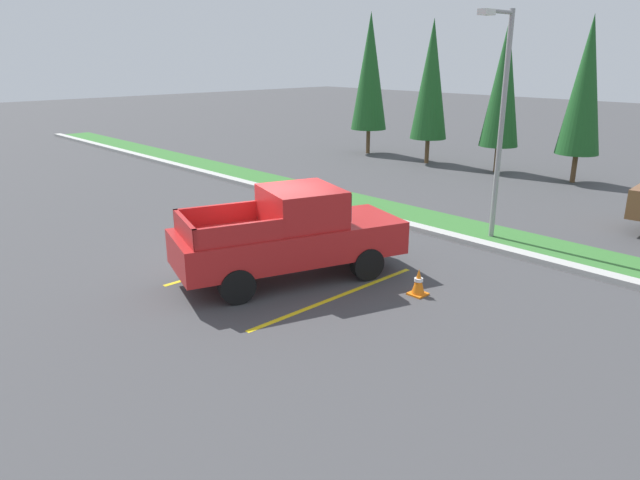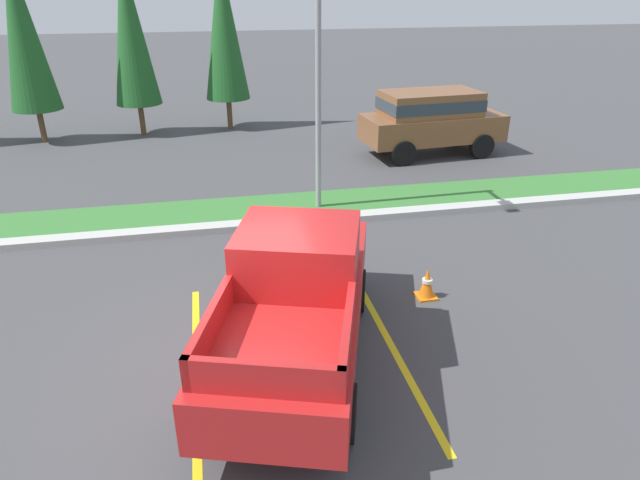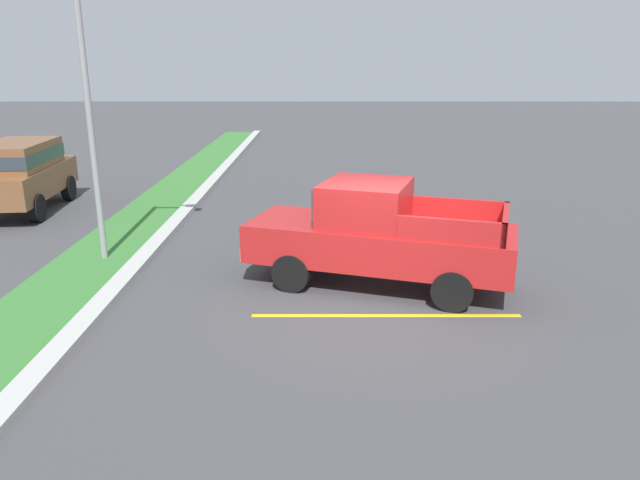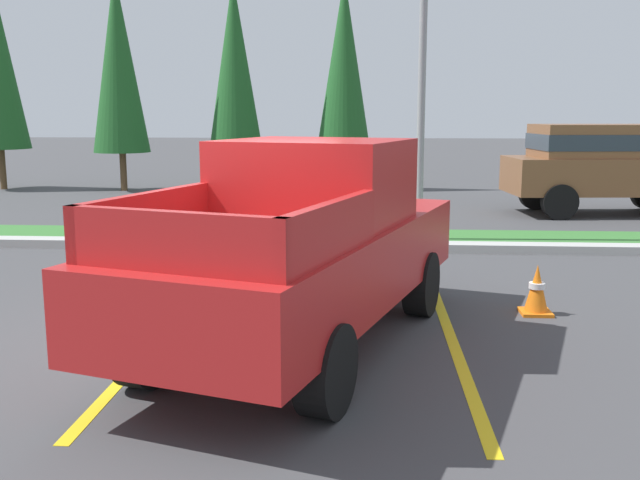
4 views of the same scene
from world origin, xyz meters
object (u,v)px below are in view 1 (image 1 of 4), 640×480
Objects in this scene: traffic_cone at (418,282)px; cypress_tree_center at (504,84)px; pickup_truck_main at (292,234)px; cypress_tree_left_inner at (431,80)px; cypress_tree_leftmost at (370,72)px; cypress_tree_right_inner at (585,86)px; street_light at (500,110)px.

cypress_tree_center is at bearing 114.18° from traffic_cone.
cypress_tree_left_inner reaches higher than pickup_truck_main.
cypress_tree_leftmost is at bearing 177.83° from cypress_tree_left_inner.
cypress_tree_leftmost is at bearing -176.71° from cypress_tree_right_inner.
cypress_tree_right_inner is at bearing 3.29° from cypress_tree_leftmost.
street_light reaches higher than pickup_truck_main.
cypress_tree_center is at bearing 2.26° from cypress_tree_leftmost.
pickup_truck_main is 9.24× the size of traffic_cone.
street_light is 9.42m from cypress_tree_right_inner.
cypress_tree_right_inner is at bearing 100.45° from street_light.
pickup_truck_main is at bearing -89.47° from cypress_tree_right_inner.
street_light is at bearing -60.77° from cypress_tree_center.
cypress_tree_left_inner reaches higher than street_light.
street_light is at bearing -45.26° from cypress_tree_left_inner.
cypress_tree_left_inner reaches higher than traffic_cone.
traffic_cone is at bearing -44.66° from cypress_tree_leftmost.
cypress_tree_leftmost is at bearing 144.94° from street_light.
cypress_tree_leftmost is at bearing 135.34° from traffic_cone.
pickup_truck_main is 15.46m from cypress_tree_center.
cypress_tree_center is 10.63× the size of traffic_cone.
street_light is at bearing -79.55° from cypress_tree_right_inner.
cypress_tree_left_inner is 6.76m from cypress_tree_right_inner.
cypress_tree_leftmost is 7.34m from cypress_tree_center.
cypress_tree_leftmost reaches higher than cypress_tree_center.
cypress_tree_left_inner is at bearing -173.56° from cypress_tree_right_inner.
cypress_tree_leftmost is 1.07× the size of cypress_tree_left_inner.
cypress_tree_right_inner is (-0.14, 15.15, 2.75)m from pickup_truck_main.
cypress_tree_left_inner is at bearing -172.73° from cypress_tree_center.
cypress_tree_leftmost is (-12.33, 8.65, 0.56)m from street_light.
cypress_tree_center reaches higher than street_light.
cypress_tree_right_inner is (10.62, 0.61, -0.33)m from cypress_tree_leftmost.
street_light is at bearing -35.06° from cypress_tree_leftmost.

